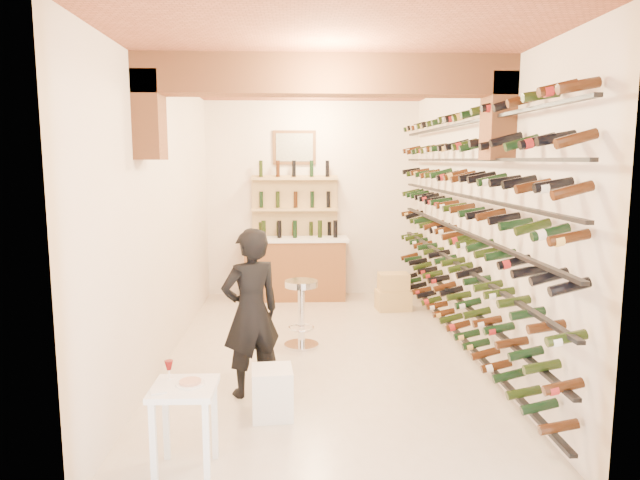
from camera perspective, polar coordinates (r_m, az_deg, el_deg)
The scene contains 11 objects.
ground at distance 6.74m, azimuth 0.12°, elevation -11.38°, with size 6.00×6.00×0.00m, color beige.
room_shell at distance 6.09m, azimuth 0.24°, elevation 8.14°, with size 3.52×6.02×3.21m.
wine_rack at distance 6.64m, azimuth 13.44°, elevation 1.84°, with size 0.32×5.70×2.56m.
back_counter at distance 9.16m, azimuth -2.53°, elevation -2.69°, with size 1.70×0.62×1.29m.
back_shelving at distance 9.30m, azimuth -2.56°, elevation 1.44°, with size 1.40×0.31×2.73m.
tasting_table at distance 4.30m, azimuth -13.59°, elevation -15.58°, with size 0.46×0.46×0.79m.
white_stool at distance 5.14m, azimuth -4.86°, elevation -15.14°, with size 0.35×0.35×0.44m, color white.
person at distance 5.44m, azimuth -7.01°, elevation -7.29°, with size 0.59×0.39×1.62m, color black.
chrome_barstool at distance 6.83m, azimuth -1.91°, elevation -6.95°, with size 0.42×0.42×0.82m.
crate_lower at distance 8.62m, azimuth 7.42°, elevation -6.04°, with size 0.50×0.35×0.30m, color tan.
crate_upper at distance 8.56m, azimuth 7.45°, elevation -4.21°, with size 0.45×0.31×0.26m, color tan.
Camera 1 is at (-0.29, -6.34, 2.25)m, focal length 31.58 mm.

